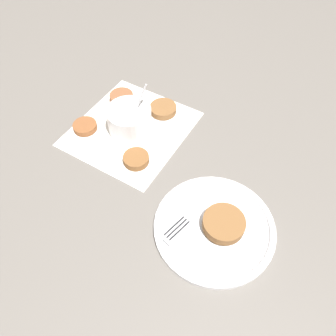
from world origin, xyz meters
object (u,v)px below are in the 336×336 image
(sauce_bowl, at_px, (130,120))
(fritter_on_plate, at_px, (224,224))
(fork, at_px, (189,217))
(serving_plate, at_px, (214,227))

(sauce_bowl, relative_size, fritter_on_plate, 1.52)
(sauce_bowl, relative_size, fork, 0.68)
(fritter_on_plate, bearing_deg, fork, 110.14)
(fritter_on_plate, bearing_deg, serving_plate, 117.77)
(fork, bearing_deg, fritter_on_plate, -69.86)
(sauce_bowl, distance_m, serving_plate, 0.32)
(serving_plate, bearing_deg, fritter_on_plate, -62.23)
(serving_plate, bearing_deg, sauce_bowl, 70.20)
(sauce_bowl, bearing_deg, serving_plate, -109.80)
(fritter_on_plate, xyz_separation_m, fork, (-0.02, 0.06, -0.01))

